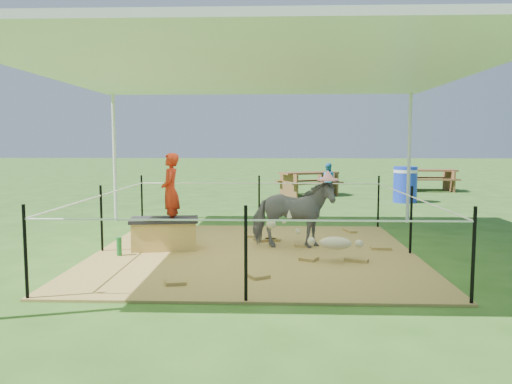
{
  "coord_description": "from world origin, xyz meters",
  "views": [
    {
      "loc": [
        0.28,
        -7.15,
        1.62
      ],
      "look_at": [
        0.0,
        0.6,
        0.85
      ],
      "focal_mm": 35.0,
      "sensor_mm": 36.0,
      "label": 1
    }
  ],
  "objects_px": {
    "pony": "(293,214)",
    "distant_person": "(328,180)",
    "foal": "(335,241)",
    "green_bottle": "(119,246)",
    "trash_barrel": "(405,184)",
    "picnic_table_near": "(309,184)",
    "woman": "(170,184)",
    "picnic_table_far": "(429,180)",
    "straw_bale": "(165,235)"
  },
  "relations": [
    {
      "from": "foal",
      "to": "trash_barrel",
      "type": "xyz_separation_m",
      "value": [
        2.74,
        7.02,
        0.17
      ]
    },
    {
      "from": "green_bottle",
      "to": "trash_barrel",
      "type": "relative_size",
      "value": 0.27
    },
    {
      "from": "woman",
      "to": "pony",
      "type": "xyz_separation_m",
      "value": [
        1.82,
        0.16,
        -0.46
      ]
    },
    {
      "from": "foal",
      "to": "trash_barrel",
      "type": "height_order",
      "value": "trash_barrel"
    },
    {
      "from": "foal",
      "to": "distant_person",
      "type": "relative_size",
      "value": 1.02
    },
    {
      "from": "foal",
      "to": "woman",
      "type": "bearing_deg",
      "value": 168.37
    },
    {
      "from": "foal",
      "to": "straw_bale",
      "type": "bearing_deg",
      "value": 169.01
    },
    {
      "from": "woman",
      "to": "foal",
      "type": "height_order",
      "value": "woman"
    },
    {
      "from": "green_bottle",
      "to": "picnic_table_near",
      "type": "relative_size",
      "value": 0.15
    },
    {
      "from": "pony",
      "to": "distant_person",
      "type": "height_order",
      "value": "pony"
    },
    {
      "from": "straw_bale",
      "to": "picnic_table_far",
      "type": "distance_m",
      "value": 11.83
    },
    {
      "from": "picnic_table_near",
      "to": "distant_person",
      "type": "distance_m",
      "value": 0.64
    },
    {
      "from": "woman",
      "to": "distant_person",
      "type": "xyz_separation_m",
      "value": [
        3.15,
        7.72,
        -0.5
      ]
    },
    {
      "from": "picnic_table_far",
      "to": "foal",
      "type": "bearing_deg",
      "value": -110.91
    },
    {
      "from": "picnic_table_far",
      "to": "distant_person",
      "type": "relative_size",
      "value": 1.71
    },
    {
      "from": "woman",
      "to": "distant_person",
      "type": "height_order",
      "value": "woman"
    },
    {
      "from": "trash_barrel",
      "to": "green_bottle",
      "type": "bearing_deg",
      "value": -130.37
    },
    {
      "from": "foal",
      "to": "green_bottle",
      "type": "bearing_deg",
      "value": -179.8
    },
    {
      "from": "green_bottle",
      "to": "picnic_table_near",
      "type": "distance_m",
      "value": 9.08
    },
    {
      "from": "green_bottle",
      "to": "pony",
      "type": "xyz_separation_m",
      "value": [
        2.47,
        0.61,
        0.39
      ]
    },
    {
      "from": "pony",
      "to": "picnic_table_near",
      "type": "distance_m",
      "value": 7.91
    },
    {
      "from": "green_bottle",
      "to": "pony",
      "type": "relative_size",
      "value": 0.21
    },
    {
      "from": "woman",
      "to": "picnic_table_far",
      "type": "bearing_deg",
      "value": 136.01
    },
    {
      "from": "straw_bale",
      "to": "picnic_table_far",
      "type": "height_order",
      "value": "picnic_table_far"
    },
    {
      "from": "picnic_table_near",
      "to": "green_bottle",
      "type": "bearing_deg",
      "value": -134.36
    },
    {
      "from": "picnic_table_near",
      "to": "foal",
      "type": "bearing_deg",
      "value": -114.98
    },
    {
      "from": "straw_bale",
      "to": "woman",
      "type": "bearing_deg",
      "value": 0.0
    },
    {
      "from": "straw_bale",
      "to": "picnic_table_far",
      "type": "bearing_deg",
      "value": 54.62
    },
    {
      "from": "woman",
      "to": "green_bottle",
      "type": "relative_size",
      "value": 4.32
    },
    {
      "from": "distant_person",
      "to": "trash_barrel",
      "type": "bearing_deg",
      "value": 152.0
    },
    {
      "from": "woman",
      "to": "green_bottle",
      "type": "height_order",
      "value": "woman"
    },
    {
      "from": "foal",
      "to": "picnic_table_far",
      "type": "bearing_deg",
      "value": 72.23
    },
    {
      "from": "pony",
      "to": "picnic_table_far",
      "type": "bearing_deg",
      "value": -27.32
    },
    {
      "from": "woman",
      "to": "foal",
      "type": "distance_m",
      "value": 2.56
    },
    {
      "from": "trash_barrel",
      "to": "picnic_table_far",
      "type": "bearing_deg",
      "value": 63.66
    },
    {
      "from": "trash_barrel",
      "to": "picnic_table_far",
      "type": "height_order",
      "value": "trash_barrel"
    },
    {
      "from": "trash_barrel",
      "to": "distant_person",
      "type": "bearing_deg",
      "value": 144.16
    },
    {
      "from": "woman",
      "to": "foal",
      "type": "bearing_deg",
      "value": 64.16
    },
    {
      "from": "straw_bale",
      "to": "foal",
      "type": "xyz_separation_m",
      "value": [
        2.46,
        -0.71,
        0.08
      ]
    },
    {
      "from": "straw_bale",
      "to": "green_bottle",
      "type": "bearing_deg",
      "value": -140.71
    },
    {
      "from": "woman",
      "to": "trash_barrel",
      "type": "height_order",
      "value": "woman"
    },
    {
      "from": "straw_bale",
      "to": "woman",
      "type": "relative_size",
      "value": 0.83
    },
    {
      "from": "straw_bale",
      "to": "pony",
      "type": "relative_size",
      "value": 0.76
    },
    {
      "from": "picnic_table_far",
      "to": "distant_person",
      "type": "distance_m",
      "value": 4.08
    },
    {
      "from": "woman",
      "to": "pony",
      "type": "bearing_deg",
      "value": 86.02
    },
    {
      "from": "foal",
      "to": "distant_person",
      "type": "bearing_deg",
      "value": 89.84
    },
    {
      "from": "picnic_table_far",
      "to": "distant_person",
      "type": "bearing_deg",
      "value": -149.8
    },
    {
      "from": "pony",
      "to": "picnic_table_far",
      "type": "height_order",
      "value": "pony"
    },
    {
      "from": "straw_bale",
      "to": "pony",
      "type": "distance_m",
      "value": 1.95
    },
    {
      "from": "green_bottle",
      "to": "distant_person",
      "type": "xyz_separation_m",
      "value": [
        3.8,
        8.17,
        0.35
      ]
    }
  ]
}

